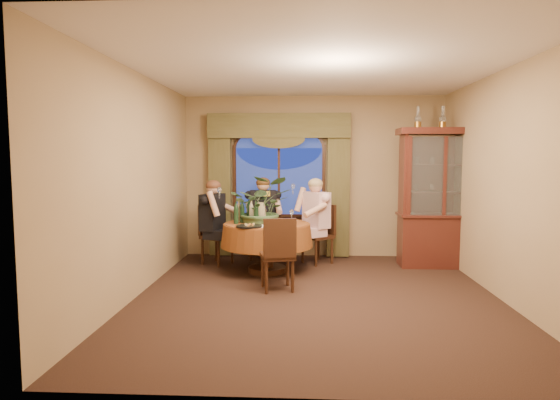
{
  "coord_description": "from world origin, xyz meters",
  "views": [
    {
      "loc": [
        -0.17,
        -5.73,
        1.73
      ],
      "look_at": [
        -0.52,
        1.25,
        1.1
      ],
      "focal_mm": 30.0,
      "sensor_mm": 36.0,
      "label": 1
    }
  ],
  "objects_px": {
    "olive_bowl": "(269,222)",
    "wine_bottle_3": "(239,211)",
    "oil_lamp_left": "(418,117)",
    "chair_front_left": "(277,254)",
    "oil_lamp_center": "(443,117)",
    "centerpiece_plant": "(262,183)",
    "wine_bottle_4": "(251,212)",
    "stoneware_vase": "(261,212)",
    "dining_table": "(267,247)",
    "wine_bottle_2": "(236,213)",
    "wine_bottle_5": "(249,210)",
    "oil_lamp_right": "(468,117)",
    "chair_right": "(317,234)",
    "person_pink": "(316,221)",
    "chair_back": "(217,235)",
    "china_cabinet": "(440,198)",
    "person_back": "(213,224)",
    "person_scarf": "(263,218)",
    "wine_bottle_1": "(242,212)",
    "wine_bottle_0": "(256,212)",
    "chair_back_right": "(260,231)"
  },
  "relations": [
    {
      "from": "stoneware_vase",
      "to": "wine_bottle_0",
      "type": "xyz_separation_m",
      "value": [
        -0.06,
        -0.14,
        0.02
      ]
    },
    {
      "from": "stoneware_vase",
      "to": "wine_bottle_5",
      "type": "bearing_deg",
      "value": 148.65
    },
    {
      "from": "oil_lamp_center",
      "to": "centerpiece_plant",
      "type": "xyz_separation_m",
      "value": [
        -2.79,
        -0.35,
        -1.01
      ]
    },
    {
      "from": "wine_bottle_1",
      "to": "olive_bowl",
      "type": "bearing_deg",
      "value": -6.52
    },
    {
      "from": "oil_lamp_left",
      "to": "person_scarf",
      "type": "xyz_separation_m",
      "value": [
        -2.47,
        0.4,
        -1.66
      ]
    },
    {
      "from": "oil_lamp_left",
      "to": "chair_front_left",
      "type": "height_order",
      "value": "oil_lamp_left"
    },
    {
      "from": "chair_back_right",
      "to": "stoneware_vase",
      "type": "bearing_deg",
      "value": 85.17
    },
    {
      "from": "chair_right",
      "to": "chair_front_left",
      "type": "distance_m",
      "value": 1.69
    },
    {
      "from": "olive_bowl",
      "to": "wine_bottle_3",
      "type": "relative_size",
      "value": 0.43
    },
    {
      "from": "oil_lamp_left",
      "to": "chair_front_left",
      "type": "relative_size",
      "value": 0.35
    },
    {
      "from": "china_cabinet",
      "to": "chair_right",
      "type": "distance_m",
      "value": 2.03
    },
    {
      "from": "oil_lamp_right",
      "to": "oil_lamp_center",
      "type": "bearing_deg",
      "value": 180.0
    },
    {
      "from": "dining_table",
      "to": "chair_back",
      "type": "relative_size",
      "value": 1.45
    },
    {
      "from": "stoneware_vase",
      "to": "wine_bottle_4",
      "type": "bearing_deg",
      "value": -161.47
    },
    {
      "from": "person_back",
      "to": "wine_bottle_3",
      "type": "height_order",
      "value": "person_back"
    },
    {
      "from": "person_scarf",
      "to": "chair_front_left",
      "type": "bearing_deg",
      "value": 92.13
    },
    {
      "from": "stoneware_vase",
      "to": "olive_bowl",
      "type": "distance_m",
      "value": 0.22
    },
    {
      "from": "wine_bottle_1",
      "to": "wine_bottle_4",
      "type": "height_order",
      "value": "same"
    },
    {
      "from": "stoneware_vase",
      "to": "wine_bottle_3",
      "type": "height_order",
      "value": "wine_bottle_3"
    },
    {
      "from": "person_pink",
      "to": "wine_bottle_2",
      "type": "relative_size",
      "value": 4.26
    },
    {
      "from": "dining_table",
      "to": "wine_bottle_3",
      "type": "bearing_deg",
      "value": 167.9
    },
    {
      "from": "wine_bottle_3",
      "to": "stoneware_vase",
      "type": "bearing_deg",
      "value": 0.5
    },
    {
      "from": "dining_table",
      "to": "chair_front_left",
      "type": "distance_m",
      "value": 0.99
    },
    {
      "from": "dining_table",
      "to": "chair_back",
      "type": "distance_m",
      "value": 0.99
    },
    {
      "from": "chair_front_left",
      "to": "centerpiece_plant",
      "type": "xyz_separation_m",
      "value": [
        -0.29,
        1.11,
        0.87
      ]
    },
    {
      "from": "chair_front_left",
      "to": "wine_bottle_4",
      "type": "bearing_deg",
      "value": 101.68
    },
    {
      "from": "wine_bottle_4",
      "to": "person_scarf",
      "type": "bearing_deg",
      "value": 82.87
    },
    {
      "from": "oil_lamp_left",
      "to": "olive_bowl",
      "type": "height_order",
      "value": "oil_lamp_left"
    },
    {
      "from": "china_cabinet",
      "to": "wine_bottle_2",
      "type": "bearing_deg",
      "value": -168.93
    },
    {
      "from": "china_cabinet",
      "to": "wine_bottle_4",
      "type": "distance_m",
      "value": 2.99
    },
    {
      "from": "oil_lamp_left",
      "to": "centerpiece_plant",
      "type": "bearing_deg",
      "value": -171.68
    },
    {
      "from": "oil_lamp_right",
      "to": "wine_bottle_5",
      "type": "xyz_separation_m",
      "value": [
        -3.39,
        -0.28,
        -1.45
      ]
    },
    {
      "from": "dining_table",
      "to": "wine_bottle_4",
      "type": "height_order",
      "value": "wine_bottle_4"
    },
    {
      "from": "wine_bottle_2",
      "to": "wine_bottle_5",
      "type": "bearing_deg",
      "value": 65.17
    },
    {
      "from": "wine_bottle_3",
      "to": "dining_table",
      "type": "bearing_deg",
      "value": -12.1
    },
    {
      "from": "chair_back",
      "to": "centerpiece_plant",
      "type": "height_order",
      "value": "centerpiece_plant"
    },
    {
      "from": "olive_bowl",
      "to": "oil_lamp_right",
      "type": "bearing_deg",
      "value": 9.83
    },
    {
      "from": "stoneware_vase",
      "to": "oil_lamp_center",
      "type": "bearing_deg",
      "value": 8.18
    },
    {
      "from": "dining_table",
      "to": "olive_bowl",
      "type": "relative_size",
      "value": 9.89
    },
    {
      "from": "china_cabinet",
      "to": "person_back",
      "type": "relative_size",
      "value": 1.58
    },
    {
      "from": "person_scarf",
      "to": "wine_bottle_4",
      "type": "height_order",
      "value": "person_scarf"
    },
    {
      "from": "wine_bottle_3",
      "to": "wine_bottle_4",
      "type": "xyz_separation_m",
      "value": [
        0.2,
        -0.05,
        0.0
      ]
    },
    {
      "from": "wine_bottle_1",
      "to": "chair_right",
      "type": "bearing_deg",
      "value": 27.68
    },
    {
      "from": "chair_right",
      "to": "oil_lamp_left",
      "type": "bearing_deg",
      "value": -133.27
    },
    {
      "from": "oil_lamp_center",
      "to": "wine_bottle_4",
      "type": "relative_size",
      "value": 1.03
    },
    {
      "from": "oil_lamp_right",
      "to": "wine_bottle_3",
      "type": "bearing_deg",
      "value": -173.43
    },
    {
      "from": "chair_front_left",
      "to": "stoneware_vase",
      "type": "height_order",
      "value": "stoneware_vase"
    },
    {
      "from": "person_back",
      "to": "wine_bottle_2",
      "type": "height_order",
      "value": "person_back"
    },
    {
      "from": "centerpiece_plant",
      "to": "wine_bottle_2",
      "type": "relative_size",
      "value": 3.1
    },
    {
      "from": "china_cabinet",
      "to": "wine_bottle_4",
      "type": "xyz_separation_m",
      "value": [
        -2.95,
        -0.45,
        -0.18
      ]
    }
  ]
}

